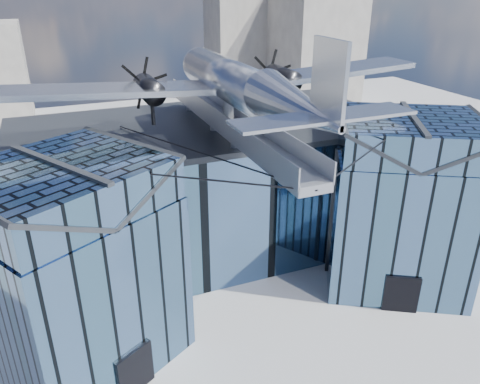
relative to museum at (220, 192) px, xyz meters
name	(u,v)px	position (x,y,z in m)	size (l,w,h in m)	color
ground_plane	(251,301)	(0.00, -5.82, -5.54)	(120.00, 120.00, 0.00)	gray
museum	(220,192)	(0.00, 0.00, 0.00)	(32.88, 24.50, 17.60)	#426487
bg_towers	(127,49)	(1.45, 44.67, 4.47)	(77.00, 24.50, 26.00)	gray
tree_side_e	(405,145)	(22.66, 6.81, -1.50)	(4.47, 4.47, 5.97)	#331D14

